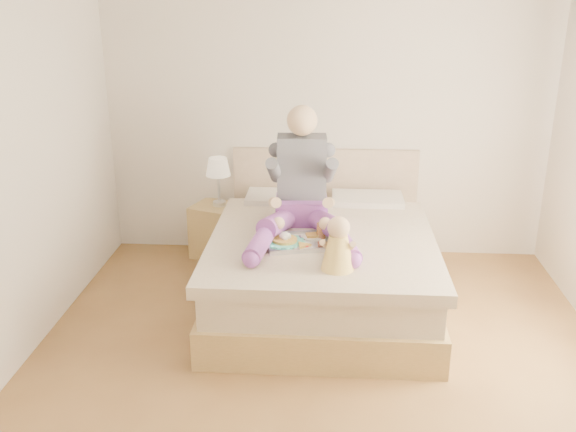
# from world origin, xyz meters

# --- Properties ---
(room) EXTENTS (4.02, 4.22, 2.71)m
(room) POSITION_xyz_m (0.08, 0.01, 1.51)
(room) COLOR brown
(room) RESTS_ON ground
(bed) EXTENTS (1.70, 2.18, 1.00)m
(bed) POSITION_xyz_m (0.00, 1.08, 0.32)
(bed) COLOR #9D8049
(bed) RESTS_ON ground
(nightstand) EXTENTS (0.50, 0.48, 0.50)m
(nightstand) POSITION_xyz_m (-1.00, 1.88, 0.25)
(nightstand) COLOR #9D8049
(nightstand) RESTS_ON ground
(lamp) EXTENTS (0.22, 0.22, 0.45)m
(lamp) POSITION_xyz_m (-0.96, 1.89, 0.84)
(lamp) COLOR silver
(lamp) RESTS_ON nightstand
(adult) EXTENTS (0.82, 1.17, 0.97)m
(adult) POSITION_xyz_m (-0.17, 1.08, 0.89)
(adult) COLOR #793990
(adult) RESTS_ON bed
(tray) EXTENTS (0.54, 0.46, 0.13)m
(tray) POSITION_xyz_m (-0.18, 0.75, 0.64)
(tray) COLOR silver
(tray) RESTS_ON bed
(baby) EXTENTS (0.25, 0.34, 0.37)m
(baby) POSITION_xyz_m (0.11, 0.33, 0.76)
(baby) COLOR gold
(baby) RESTS_ON bed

